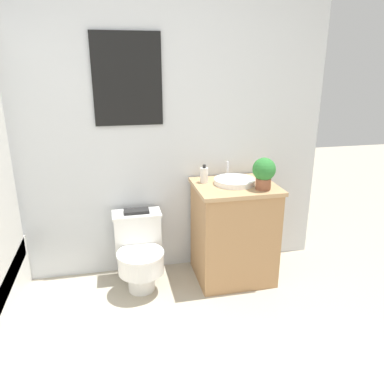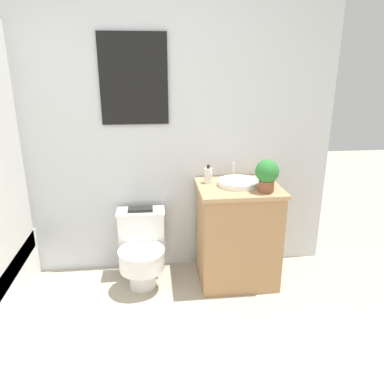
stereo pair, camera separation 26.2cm
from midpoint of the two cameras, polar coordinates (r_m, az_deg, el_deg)
wall_back at (r=2.95m, az=-9.53°, el=10.70°), size 3.51×0.07×2.50m
toilet at (r=2.97m, az=-5.15°, el=-8.55°), size 0.38×0.50×0.57m
vanity at (r=3.00m, az=9.37°, el=-6.32°), size 0.62×0.54×0.79m
sink at (r=2.87m, az=9.69°, el=1.39°), size 0.32×0.35×0.13m
soap_bottle at (r=2.88m, az=5.08°, el=2.50°), size 0.06×0.06×0.14m
potted_plant at (r=2.74m, az=14.06°, el=2.64°), size 0.17×0.17×0.24m
book_on_tank at (r=2.96m, az=-5.37°, el=-2.66°), size 0.19×0.10×0.02m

